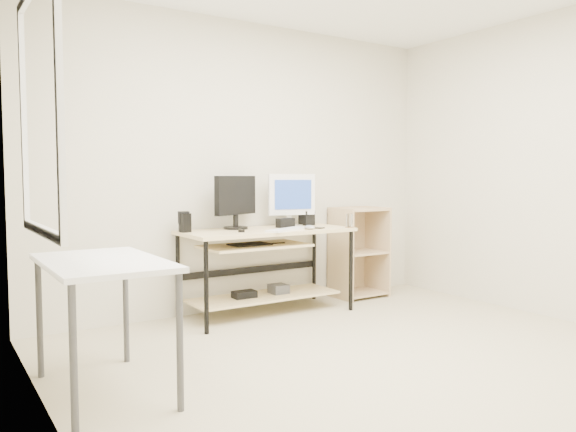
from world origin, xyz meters
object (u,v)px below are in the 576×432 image
(side_table, at_px, (103,274))
(white_imac, at_px, (292,196))
(desk, at_px, (264,253))
(audio_controller, at_px, (186,223))
(black_monitor, at_px, (236,199))
(shelf_unit, at_px, (356,252))

(side_table, bearing_deg, white_imac, 30.61)
(desk, height_order, audio_controller, audio_controller)
(desk, bearing_deg, audio_controller, 170.21)
(desk, xyz_separation_m, black_monitor, (-0.19, 0.15, 0.48))
(shelf_unit, relative_size, white_imac, 1.87)
(side_table, distance_m, white_imac, 2.39)
(side_table, height_order, black_monitor, black_monitor)
(black_monitor, distance_m, white_imac, 0.58)
(black_monitor, height_order, white_imac, white_imac)
(white_imac, relative_size, audio_controller, 3.08)
(side_table, relative_size, audio_controller, 6.40)
(audio_controller, bearing_deg, white_imac, -9.82)
(desk, relative_size, black_monitor, 3.10)
(shelf_unit, bearing_deg, white_imac, -178.88)
(audio_controller, bearing_deg, side_table, -141.14)
(shelf_unit, height_order, audio_controller, audio_controller)
(shelf_unit, bearing_deg, side_table, -156.67)
(white_imac, bearing_deg, desk, -147.54)
(white_imac, bearing_deg, black_monitor, -169.11)
(black_monitor, xyz_separation_m, audio_controller, (-0.48, -0.04, -0.19))
(side_table, height_order, white_imac, white_imac)
(side_table, xyz_separation_m, black_monitor, (1.46, 1.21, 0.35))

